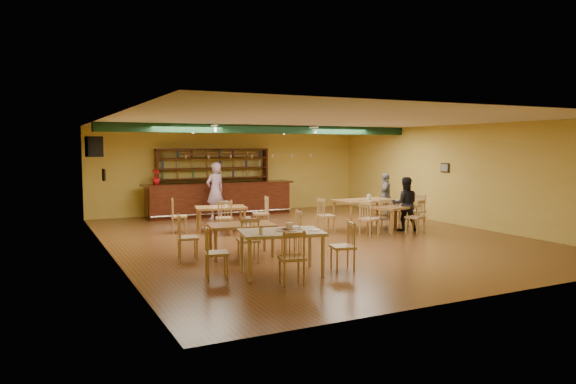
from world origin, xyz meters
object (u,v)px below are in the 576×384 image
dining_table_c (241,240)px  patron_bar (215,191)px  bar_counter (220,199)px  dining_table_b (365,214)px  near_table (281,252)px  patron_right_a (405,204)px  dining_table_d (394,218)px  dining_table_a (221,219)px

dining_table_c → patron_bar: (1.33, 5.69, 0.57)m
bar_counter → patron_bar: 1.00m
dining_table_b → near_table: 5.86m
dining_table_c → patron_right_a: 5.47m
dining_table_c → dining_table_d: size_ratio=0.98×
patron_bar → patron_right_a: bearing=112.6°
dining_table_b → dining_table_c: (-4.54, -1.94, -0.07)m
dining_table_a → dining_table_d: bearing=-14.5°
dining_table_c → near_table: (0.08, -1.86, 0.06)m
dining_table_a → dining_table_d: size_ratio=0.97×
bar_counter → patron_right_a: size_ratio=3.44×
dining_table_d → patron_bar: size_ratio=0.77×
dining_table_b → patron_right_a: size_ratio=1.11×
bar_counter → patron_right_a: (3.58, -5.38, 0.19)m
dining_table_c → patron_bar: size_ratio=0.75×
bar_counter → dining_table_c: (-1.76, -6.52, -0.22)m
dining_table_a → dining_table_d: 4.83m
dining_table_d → dining_table_b: bearing=106.6°
bar_counter → dining_table_a: bar_counter is taller
dining_table_a → dining_table_b: size_ratio=0.82×
dining_table_b → patron_right_a: (0.80, -0.80, 0.33)m
bar_counter → dining_table_a: bearing=-108.5°
dining_table_a → near_table: bearing=-85.3°
dining_table_a → patron_bar: (0.63, 2.34, 0.58)m
dining_table_a → patron_right_a: bearing=-14.0°
bar_counter → dining_table_b: bearing=-58.7°
patron_bar → near_table: bearing=61.8°
dining_table_a → patron_bar: patron_bar is taller
bar_counter → dining_table_a: size_ratio=3.76×
dining_table_b → patron_bar: size_ratio=0.91×
patron_bar → patron_right_a: 6.07m
dining_table_a → dining_table_b: (3.84, -1.41, 0.07)m
dining_table_a → near_table: near_table is taller
patron_right_a → near_table: bearing=59.1°
near_table → bar_counter: bearing=90.4°
dining_table_a → dining_table_b: dining_table_b is taller
dining_table_d → patron_bar: 5.83m
dining_table_d → dining_table_c: bearing=175.2°
dining_table_a → patron_bar: bearing=86.5°
patron_right_a → dining_table_d: bearing=12.2°
patron_right_a → dining_table_a: bearing=3.9°
dining_table_d → patron_bar: (-3.71, 4.46, 0.57)m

